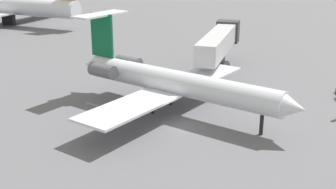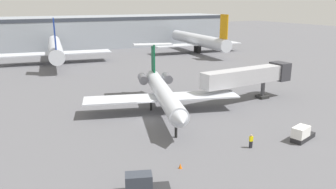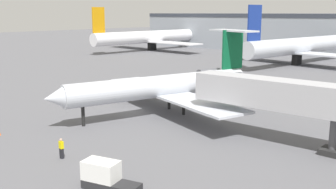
# 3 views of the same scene
# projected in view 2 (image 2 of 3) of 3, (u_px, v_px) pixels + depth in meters

# --- Properties ---
(ground_plane) EXTENTS (400.00, 400.00, 0.10)m
(ground_plane) POSITION_uv_depth(u_px,v_px,m) (148.00, 119.00, 48.76)
(ground_plane) COLOR #5B5B60
(regional_jet) EXTENTS (24.13, 26.56, 9.47)m
(regional_jet) POSITION_uv_depth(u_px,v_px,m) (162.00, 91.00, 51.09)
(regional_jet) COLOR silver
(regional_jet) RESTS_ON ground_plane
(jet_bridge) EXTENTS (18.24, 3.85, 6.10)m
(jet_bridge) POSITION_uv_depth(u_px,v_px,m) (252.00, 76.00, 56.87)
(jet_bridge) COLOR #ADADB2
(jet_bridge) RESTS_ON ground_plane
(ground_crew_marshaller) EXTENTS (0.42, 0.29, 1.69)m
(ground_crew_marshaller) POSITION_uv_depth(u_px,v_px,m) (251.00, 141.00, 38.86)
(ground_crew_marshaller) COLOR black
(ground_crew_marshaller) RESTS_ON ground_plane
(baggage_tug_lead) EXTENTS (4.24, 2.67, 1.90)m
(baggage_tug_lead) POSITION_uv_depth(u_px,v_px,m) (143.00, 185.00, 29.64)
(baggage_tug_lead) COLOR #262628
(baggage_tug_lead) RESTS_ON ground_plane
(baggage_tug_trailing) EXTENTS (4.23, 2.47, 1.90)m
(baggage_tug_trailing) POSITION_uv_depth(u_px,v_px,m) (302.00, 134.00, 40.94)
(baggage_tug_trailing) COLOR #262628
(baggage_tug_trailing) RESTS_ON ground_plane
(traffic_cone_near) EXTENTS (0.36, 0.36, 0.55)m
(traffic_cone_near) POSITION_uv_depth(u_px,v_px,m) (180.00, 166.00, 34.20)
(traffic_cone_near) COLOR orange
(traffic_cone_near) RESTS_ON ground_plane
(terminal_building) EXTENTS (140.50, 23.77, 11.38)m
(terminal_building) POSITION_uv_depth(u_px,v_px,m) (52.00, 33.00, 120.81)
(terminal_building) COLOR #8C939E
(terminal_building) RESTS_ON ground_plane
(parked_airliner_west_mid) EXTENTS (30.83, 36.22, 13.10)m
(parked_airliner_west_mid) POSITION_uv_depth(u_px,v_px,m) (55.00, 49.00, 91.99)
(parked_airliner_west_mid) COLOR silver
(parked_airliner_west_mid) RESTS_ON ground_plane
(parked_airliner_centre) EXTENTS (31.33, 37.00, 13.21)m
(parked_airliner_centre) POSITION_uv_depth(u_px,v_px,m) (198.00, 40.00, 111.81)
(parked_airliner_centre) COLOR silver
(parked_airliner_centre) RESTS_ON ground_plane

